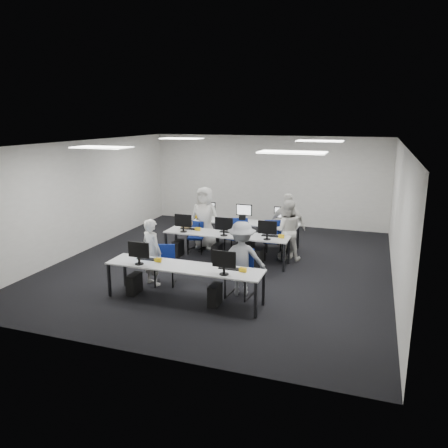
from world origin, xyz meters
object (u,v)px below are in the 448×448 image
(chair_2, at_px, (196,243))
(photographer, at_px, (242,258))
(chair_7, at_px, (272,247))
(chair_0, at_px, (165,272))
(chair_1, at_px, (240,282))
(chair_6, at_px, (239,240))
(student_0, at_px, (152,252))
(student_2, at_px, (205,218))
(desk_front, at_px, (184,269))
(student_1, at_px, (287,230))
(chair_3, at_px, (236,244))
(chair_4, at_px, (273,247))
(student_3, at_px, (287,225))
(chair_5, at_px, (198,240))
(desk_mid, at_px, (226,236))

(chair_2, height_order, photographer, photographer)
(chair_7, relative_size, photographer, 0.53)
(chair_0, relative_size, chair_1, 0.88)
(chair_6, xyz_separation_m, student_0, (-1.09, -2.95, 0.43))
(student_2, xyz_separation_m, photographer, (1.93, -2.84, -0.09))
(desk_front, distance_m, student_1, 3.55)
(desk_front, relative_size, chair_0, 3.71)
(chair_3, distance_m, photographer, 2.77)
(desk_front, bearing_deg, chair_4, 71.69)
(chair_3, relative_size, student_2, 0.53)
(chair_3, height_order, student_3, student_3)
(desk_front, distance_m, chair_0, 1.10)
(chair_7, bearing_deg, chair_0, -126.18)
(chair_6, xyz_separation_m, student_2, (-1.01, -0.00, 0.56))
(chair_5, height_order, student_3, student_3)
(chair_1, height_order, chair_3, chair_1)
(chair_4, height_order, student_0, student_0)
(desk_front, xyz_separation_m, student_3, (1.37, 3.48, 0.17))
(chair_5, bearing_deg, chair_3, 12.81)
(chair_4, bearing_deg, desk_mid, -164.91)
(desk_front, bearing_deg, chair_6, 89.14)
(chair_3, bearing_deg, chair_5, -172.01)
(desk_mid, xyz_separation_m, chair_4, (1.07, 0.64, -0.37))
(chair_6, relative_size, student_0, 0.66)
(desk_mid, relative_size, chair_3, 3.51)
(student_1, height_order, student_2, student_2)
(photographer, bearing_deg, student_1, -114.30)
(chair_7, distance_m, student_3, 0.69)
(desk_front, bearing_deg, chair_1, 31.19)
(desk_mid, xyz_separation_m, student_2, (-0.95, 0.94, 0.18))
(chair_6, bearing_deg, chair_1, -89.34)
(chair_3, xyz_separation_m, chair_4, (1.03, -0.02, 0.02))
(chair_1, bearing_deg, chair_3, 114.13)
(chair_5, bearing_deg, chair_2, -64.92)
(chair_7, bearing_deg, photographer, -93.48)
(desk_front, relative_size, chair_4, 3.30)
(desk_front, xyz_separation_m, chair_7, (1.03, 3.36, -0.42))
(chair_4, height_order, photographer, photographer)
(chair_6, distance_m, photographer, 3.03)
(student_3, bearing_deg, chair_1, -85.67)
(chair_5, bearing_deg, student_0, -72.68)
(chair_3, bearing_deg, student_3, 20.69)
(student_0, bearing_deg, chair_4, -105.19)
(desk_front, distance_m, student_2, 3.67)
(chair_0, distance_m, chair_7, 3.22)
(chair_6, relative_size, student_3, 0.58)
(chair_7, distance_m, student_1, 0.66)
(student_2, relative_size, photographer, 1.12)
(chair_3, distance_m, student_2, 1.18)
(chair_2, relative_size, student_1, 0.53)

